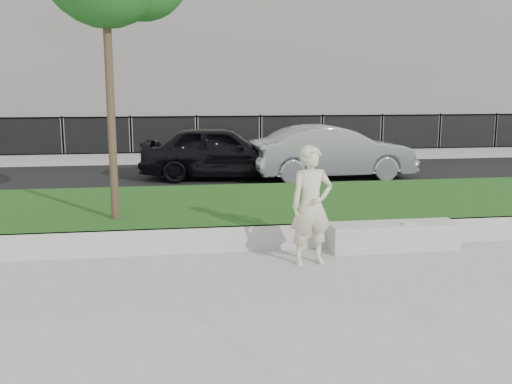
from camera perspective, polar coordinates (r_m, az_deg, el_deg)
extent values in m
plane|color=gray|center=(8.07, 2.72, -7.82)|extent=(90.00, 90.00, 0.00)
cube|color=#0F340D|center=(10.88, -0.37, -1.95)|extent=(34.00, 4.00, 0.40)
cube|color=#A29F98|center=(8.99, 1.43, -4.57)|extent=(34.00, 0.08, 0.40)
cube|color=black|center=(16.28, -3.16, 1.50)|extent=(34.00, 7.00, 0.04)
cube|color=gray|center=(20.72, -4.36, 3.49)|extent=(34.00, 3.00, 0.12)
cube|color=slate|center=(19.71, -4.15, 3.67)|extent=(32.00, 0.30, 0.24)
cube|color=black|center=(19.65, -4.17, 5.50)|extent=(32.00, 0.04, 1.50)
cube|color=black|center=(19.60, -4.20, 7.54)|extent=(32.00, 0.05, 0.05)
cube|color=black|center=(19.69, -4.15, 4.05)|extent=(32.00, 0.05, 0.05)
cube|color=slate|center=(27.67, -5.65, 15.43)|extent=(34.00, 10.00, 10.00)
cube|color=#A29F98|center=(9.30, 13.57, -4.30)|extent=(2.05, 0.51, 0.42)
imported|color=beige|center=(8.18, 5.55, -1.36)|extent=(0.67, 0.49, 1.72)
cube|color=beige|center=(9.24, 15.08, -3.04)|extent=(0.22, 0.17, 0.02)
cylinder|color=#38281C|center=(9.47, -14.58, 13.73)|extent=(0.13, 0.13, 5.45)
imported|color=black|center=(15.74, -3.50, 4.01)|extent=(4.60, 2.42, 1.49)
imported|color=gray|center=(15.84, 7.64, 3.95)|extent=(4.59, 1.91, 1.48)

